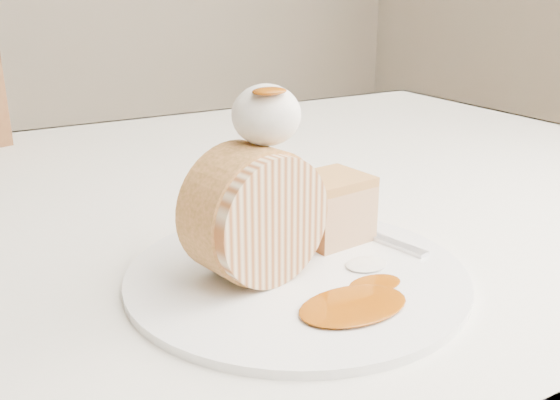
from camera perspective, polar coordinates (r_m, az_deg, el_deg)
table at (r=0.74m, az=-8.12°, el=-6.32°), size 1.40×0.90×0.75m
plate at (r=0.51m, az=1.54°, el=-6.82°), size 0.31×0.31×0.01m
roulade_slice at (r=0.48m, az=-2.29°, el=-1.36°), size 0.11×0.08×0.10m
cake_chunk at (r=0.57m, az=4.70°, el=-1.08°), size 0.07×0.06×0.05m
whipped_cream at (r=0.48m, az=-1.26°, el=7.78°), size 0.05×0.05×0.05m
caramel_drizzle at (r=0.46m, az=-0.99°, el=10.65°), size 0.03×0.02×0.01m
caramel_pool at (r=0.46m, az=6.71°, el=-9.53°), size 0.09×0.07×0.00m
fork at (r=0.58m, az=8.39°, el=-3.22°), size 0.06×0.17×0.00m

